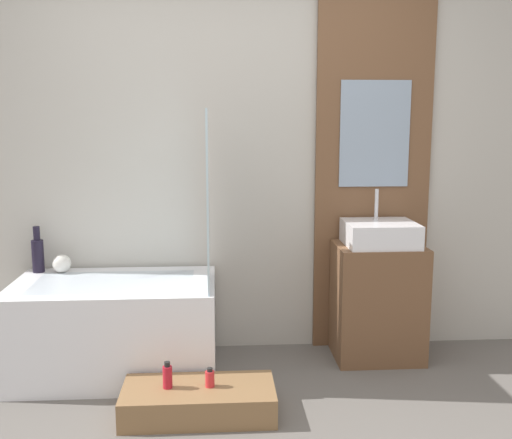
# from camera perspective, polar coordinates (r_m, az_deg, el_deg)

# --- Properties ---
(wall_tiled_back) EXTENTS (4.20, 0.06, 2.60)m
(wall_tiled_back) POSITION_cam_1_polar(r_m,az_deg,el_deg) (3.93, -2.58, 6.15)
(wall_tiled_back) COLOR #B7B2A8
(wall_tiled_back) RESTS_ON ground_plane
(wall_wood_accent) EXTENTS (0.76, 0.04, 2.60)m
(wall_wood_accent) POSITION_cam_1_polar(r_m,az_deg,el_deg) (4.01, 11.11, 6.16)
(wall_wood_accent) COLOR brown
(wall_wood_accent) RESTS_ON ground_plane
(bathtub) EXTENTS (1.21, 0.72, 0.57)m
(bathtub) POSITION_cam_1_polar(r_m,az_deg,el_deg) (3.78, -13.24, -9.95)
(bathtub) COLOR white
(bathtub) RESTS_ON ground_plane
(glass_shower_screen) EXTENTS (0.01, 0.47, 1.02)m
(glass_shower_screen) POSITION_cam_1_polar(r_m,az_deg,el_deg) (3.44, -4.58, 1.96)
(glass_shower_screen) COLOR silver
(glass_shower_screen) RESTS_ON bathtub
(wooden_step_bench) EXTENTS (0.80, 0.38, 0.15)m
(wooden_step_bench) POSITION_cam_1_polar(r_m,az_deg,el_deg) (3.29, -5.48, -16.80)
(wooden_step_bench) COLOR olive
(wooden_step_bench) RESTS_ON ground_plane
(vanity_cabinet) EXTENTS (0.55, 0.42, 0.75)m
(vanity_cabinet) POSITION_cam_1_polar(r_m,az_deg,el_deg) (3.96, 11.51, -7.68)
(vanity_cabinet) COLOR brown
(vanity_cabinet) RESTS_ON ground_plane
(sink) EXTENTS (0.44, 0.39, 0.34)m
(sink) POSITION_cam_1_polar(r_m,az_deg,el_deg) (3.85, 11.73, -1.31)
(sink) COLOR white
(sink) RESTS_ON vanity_cabinet
(vase_tall_dark) EXTENTS (0.07, 0.07, 0.30)m
(vase_tall_dark) POSITION_cam_1_polar(r_m,az_deg,el_deg) (4.04, -20.07, -3.06)
(vase_tall_dark) COLOR black
(vase_tall_dark) RESTS_ON bathtub
(vase_round_light) EXTENTS (0.12, 0.12, 0.12)m
(vase_round_light) POSITION_cam_1_polar(r_m,az_deg,el_deg) (4.00, -18.02, -4.01)
(vase_round_light) COLOR silver
(vase_round_light) RESTS_ON bathtub
(bottle_soap_primary) EXTENTS (0.05, 0.05, 0.14)m
(bottle_soap_primary) POSITION_cam_1_polar(r_m,az_deg,el_deg) (3.24, -8.43, -14.55)
(bottle_soap_primary) COLOR #B21928
(bottle_soap_primary) RESTS_ON wooden_step_bench
(bottle_soap_secondary) EXTENTS (0.05, 0.05, 0.10)m
(bottle_soap_secondary) POSITION_cam_1_polar(r_m,az_deg,el_deg) (3.23, -4.42, -14.84)
(bottle_soap_secondary) COLOR red
(bottle_soap_secondary) RESTS_ON wooden_step_bench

